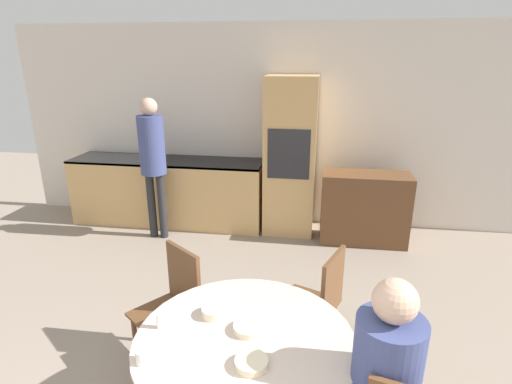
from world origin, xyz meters
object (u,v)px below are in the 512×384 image
at_px(oven_unit, 290,157).
at_px(chair_far_right, 319,301).
at_px(bowl_centre, 249,328).
at_px(chair_far_left, 174,301).
at_px(bowl_near, 251,363).
at_px(sideboard, 364,208).
at_px(person_seated, 386,382).
at_px(bowl_far, 214,312).
at_px(person_standing, 152,153).
at_px(cup, 142,356).
at_px(dining_table, 245,370).

bearing_deg(oven_unit, chair_far_right, -80.41).
bearing_deg(chair_far_right, bowl_centre, -7.15).
bearing_deg(bowl_centre, chair_far_right, 61.12).
xyz_separation_m(oven_unit, chair_far_left, (-0.63, -2.55, -0.48)).
bearing_deg(bowl_near, chair_far_left, 131.46).
relative_size(sideboard, bowl_centre, 5.97).
bearing_deg(oven_unit, bowl_near, -88.80).
height_order(person_seated, bowl_far, person_seated).
height_order(person_standing, bowl_near, person_standing).
relative_size(oven_unit, cup, 26.28).
xyz_separation_m(oven_unit, bowl_far, (-0.22, -2.98, -0.22)).
bearing_deg(bowl_far, bowl_centre, -24.39).
bearing_deg(person_seated, person_standing, 129.15).
bearing_deg(sideboard, person_standing, -173.77).
distance_m(sideboard, bowl_near, 3.26).
relative_size(chair_far_right, person_seated, 0.71).
height_order(oven_unit, cup, oven_unit).
distance_m(person_seated, bowl_far, 0.99).
relative_size(sideboard, person_seated, 0.81).
height_order(chair_far_left, bowl_far, chair_far_left).
height_order(person_seated, bowl_near, person_seated).
bearing_deg(dining_table, oven_unit, 89.98).
bearing_deg(bowl_centre, bowl_near, -77.22).
bearing_deg(bowl_centre, dining_table, -101.15).
distance_m(chair_far_left, chair_far_right, 1.05).
xyz_separation_m(bowl_centre, bowl_far, (-0.23, 0.10, 0.01)).
bearing_deg(chair_far_right, bowl_far, -23.78).
xyz_separation_m(chair_far_right, bowl_centre, (-0.39, -0.71, 0.26)).
relative_size(oven_unit, chair_far_right, 2.20).
distance_m(chair_far_right, bowl_far, 0.91).
distance_m(dining_table, chair_far_right, 0.87).
height_order(dining_table, bowl_centre, bowl_centre).
bearing_deg(oven_unit, bowl_far, -94.14).
bearing_deg(dining_table, chair_far_left, 136.93).
distance_m(dining_table, bowl_near, 0.33).
xyz_separation_m(oven_unit, chair_far_right, (0.40, -2.38, -0.48)).
xyz_separation_m(dining_table, bowl_far, (-0.21, 0.16, 0.25)).
bearing_deg(dining_table, bowl_centre, 78.85).
xyz_separation_m(oven_unit, bowl_near, (0.07, -3.35, -0.23)).
relative_size(sideboard, dining_table, 0.86).
distance_m(chair_far_left, bowl_near, 1.09).
distance_m(chair_far_right, bowl_centre, 0.85).
bearing_deg(person_seated, dining_table, 163.83).
height_order(chair_far_right, person_seated, person_seated).
bearing_deg(chair_far_left, bowl_near, -11.43).
bearing_deg(chair_far_left, person_standing, 152.59).
relative_size(bowl_near, bowl_far, 1.17).
xyz_separation_m(person_seated, cup, (-1.18, -0.06, 0.04)).
bearing_deg(dining_table, cup, -150.55).
height_order(person_standing, cup, person_standing).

